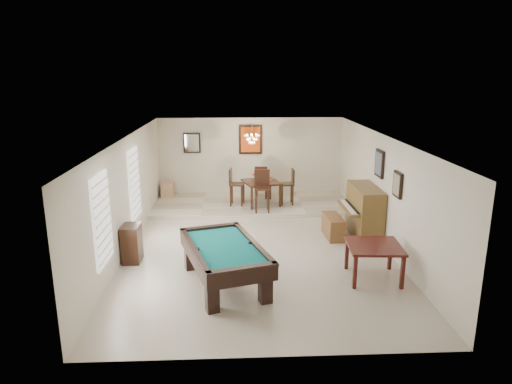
{
  "coord_description": "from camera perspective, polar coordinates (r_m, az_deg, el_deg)",
  "views": [
    {
      "loc": [
        -0.51,
        -10.3,
        4.04
      ],
      "look_at": [
        0.0,
        0.6,
        1.15
      ],
      "focal_mm": 32.0,
      "sensor_mm": 36.0,
      "label": 1
    }
  ],
  "objects": [
    {
      "name": "window_left_rear",
      "position": [
        11.48,
        -14.98,
        1.03
      ],
      "size": [
        0.06,
        1.0,
        1.7
      ],
      "primitive_type": "cube",
      "color": "white",
      "rests_on": "wall_left"
    },
    {
      "name": "wall_right",
      "position": [
        11.22,
        15.64,
        0.14
      ],
      "size": [
        0.04,
        9.0,
        2.6
      ],
      "primitive_type": "cube",
      "color": "silver",
      "rests_on": "ground_plane"
    },
    {
      "name": "wall_left",
      "position": [
        10.95,
        -15.74,
        -0.23
      ],
      "size": [
        0.04,
        9.0,
        2.6
      ],
      "primitive_type": "cube",
      "color": "silver",
      "rests_on": "ground_plane"
    },
    {
      "name": "wall_front",
      "position": [
        6.43,
        2.15,
        -10.36
      ],
      "size": [
        6.0,
        0.04,
        2.6
      ],
      "primitive_type": "cube",
      "color": "silver",
      "rests_on": "ground_plane"
    },
    {
      "name": "wall_back",
      "position": [
        15.06,
        -0.69,
        4.34
      ],
      "size": [
        6.0,
        0.04,
        2.6
      ],
      "primitive_type": "cube",
      "color": "silver",
      "rests_on": "ground_plane"
    },
    {
      "name": "corner_bench",
      "position": [
        15.05,
        -10.98,
        0.31
      ],
      "size": [
        0.4,
        0.5,
        0.44
      ],
      "primitive_type": "cube",
      "rotation": [
        0.0,
        0.0,
        0.03
      ],
      "color": "tan",
      "rests_on": "dining_step"
    },
    {
      "name": "dining_chair_east",
      "position": [
        13.85,
        3.88,
        0.67
      ],
      "size": [
        0.4,
        0.4,
        1.08
      ],
      "primitive_type": null,
      "rotation": [
        0.0,
        0.0,
        -1.56
      ],
      "color": "black",
      "rests_on": "dining_step"
    },
    {
      "name": "dining_chair_west",
      "position": [
        13.72,
        -2.42,
        0.63
      ],
      "size": [
        0.46,
        0.46,
        1.12
      ],
      "primitive_type": null,
      "rotation": [
        0.0,
        0.0,
        1.44
      ],
      "color": "black",
      "rests_on": "dining_step"
    },
    {
      "name": "back_mirror",
      "position": [
        14.99,
        -8.01,
        6.09
      ],
      "size": [
        0.55,
        0.06,
        0.65
      ],
      "primitive_type": "cube",
      "color": "white",
      "rests_on": "wall_back"
    },
    {
      "name": "apothecary_chest",
      "position": [
        10.36,
        -15.25,
        -6.22
      ],
      "size": [
        0.37,
        0.55,
        0.83
      ],
      "primitive_type": "cube",
      "color": "black",
      "rests_on": "ground_plane"
    },
    {
      "name": "upright_piano",
      "position": [
        11.62,
        12.68,
        -2.49
      ],
      "size": [
        0.88,
        1.56,
        1.3
      ],
      "primitive_type": null,
      "color": "brown",
      "rests_on": "ground_plane"
    },
    {
      "name": "square_table",
      "position": [
        9.51,
        14.46,
        -8.44
      ],
      "size": [
        1.11,
        1.11,
        0.72
      ],
      "primitive_type": null,
      "rotation": [
        0.0,
        0.0,
        -0.07
      ],
      "color": "#36100D",
      "rests_on": "ground_plane"
    },
    {
      "name": "window_left_front",
      "position": [
        8.87,
        -18.68,
        -3.29
      ],
      "size": [
        0.06,
        1.0,
        1.7
      ],
      "primitive_type": "cube",
      "color": "white",
      "rests_on": "wall_left"
    },
    {
      "name": "flower_vase",
      "position": [
        13.7,
        0.67,
        2.31
      ],
      "size": [
        0.15,
        0.15,
        0.23
      ],
      "primitive_type": null,
      "rotation": [
        0.0,
        0.0,
        0.15
      ],
      "color": "red",
      "rests_on": "dining_table"
    },
    {
      "name": "ground_plane",
      "position": [
        11.08,
        0.15,
        -6.61
      ],
      "size": [
        6.0,
        9.0,
        0.02
      ],
      "primitive_type": "cube",
      "color": "beige"
    },
    {
      "name": "dining_table",
      "position": [
        13.82,
        0.67,
        0.16
      ],
      "size": [
        1.24,
        1.24,
        0.84
      ],
      "primitive_type": null,
      "rotation": [
        0.0,
        0.0,
        0.27
      ],
      "color": "black",
      "rests_on": "dining_step"
    },
    {
      "name": "back_painting",
      "position": [
        14.92,
        -0.7,
        6.58
      ],
      "size": [
        0.75,
        0.06,
        0.95
      ],
      "primitive_type": "cube",
      "color": "#D84C14",
      "rests_on": "wall_back"
    },
    {
      "name": "chandelier",
      "position": [
        13.64,
        -0.51,
        7.07
      ],
      "size": [
        0.44,
        0.44,
        0.6
      ],
      "primitive_type": null,
      "color": "#FFE5B2",
      "rests_on": "ceiling"
    },
    {
      "name": "dining_chair_north",
      "position": [
        14.5,
        0.68,
        1.3
      ],
      "size": [
        0.44,
        0.44,
        1.06
      ],
      "primitive_type": null,
      "rotation": [
        0.0,
        0.0,
        3.02
      ],
      "color": "black",
      "rests_on": "dining_step"
    },
    {
      "name": "right_picture_upper",
      "position": [
        11.36,
        15.19,
        3.45
      ],
      "size": [
        0.06,
        0.55,
        0.65
      ],
      "primitive_type": "cube",
      "color": "slate",
      "rests_on": "wall_right"
    },
    {
      "name": "ceiling",
      "position": [
        10.41,
        0.16,
        6.89
      ],
      "size": [
        6.0,
        9.0,
        0.04
      ],
      "primitive_type": "cube",
      "color": "white",
      "rests_on": "wall_back"
    },
    {
      "name": "pool_table",
      "position": [
        8.98,
        -3.93,
        -9.16
      ],
      "size": [
        1.91,
        2.63,
        0.79
      ],
      "primitive_type": null,
      "rotation": [
        0.0,
        0.0,
        0.3
      ],
      "color": "black",
      "rests_on": "ground_plane"
    },
    {
      "name": "dining_chair_south",
      "position": [
        13.03,
        0.78,
        0.07
      ],
      "size": [
        0.45,
        0.45,
        1.2
      ],
      "primitive_type": null,
      "rotation": [
        0.0,
        0.0,
        -0.02
      ],
      "color": "black",
      "rests_on": "dining_step"
    },
    {
      "name": "dining_step",
      "position": [
        14.13,
        -0.5,
        -1.53
      ],
      "size": [
        6.0,
        2.5,
        0.12
      ],
      "primitive_type": "cube",
      "color": "beige",
      "rests_on": "ground_plane"
    },
    {
      "name": "right_picture_lower",
      "position": [
        10.2,
        17.29,
        0.89
      ],
      "size": [
        0.06,
        0.45,
        0.55
      ],
      "primitive_type": "cube",
      "color": "gray",
      "rests_on": "wall_right"
    },
    {
      "name": "piano_bench",
      "position": [
        11.64,
        9.62,
        -4.28
      ],
      "size": [
        0.41,
        0.98,
        0.54
      ],
      "primitive_type": "cube",
      "rotation": [
        0.0,
        0.0,
        0.04
      ],
      "color": "brown",
      "rests_on": "ground_plane"
    }
  ]
}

